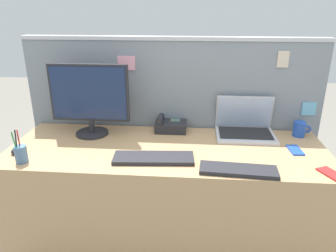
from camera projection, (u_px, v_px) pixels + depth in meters
ground_plane at (167, 244)px, 2.18m from camera, size 10.00×10.00×0.00m
desk at (167, 199)px, 2.05m from camera, size 1.90×0.69×0.72m
cubicle_divider at (172, 132)px, 2.30m from camera, size 2.00×0.08×1.34m
desktop_monitor at (89, 97)px, 2.04m from camera, size 0.51×0.21×0.46m
laptop at (245, 126)px, 2.10m from camera, size 0.37×0.29×0.24m
desk_phone at (170, 125)px, 2.17m from camera, size 0.21×0.17×0.10m
keyboard_main at (238, 170)px, 1.64m from camera, size 0.40×0.15×0.02m
keyboard_spare at (154, 158)px, 1.76m from camera, size 0.45×0.18×0.02m
computer_mouse_right_hand at (18, 150)px, 1.85m from camera, size 0.07×0.11×0.03m
pen_cup at (21, 154)px, 1.73m from camera, size 0.06×0.06×0.19m
cell_phone_blue_case at (295, 150)px, 1.88m from camera, size 0.08×0.14×0.01m
cell_phone_red_case at (332, 174)px, 1.61m from camera, size 0.13×0.16×0.01m
coffee_mug at (300, 129)px, 2.07m from camera, size 0.11×0.08×0.10m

